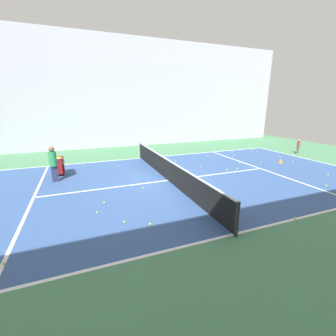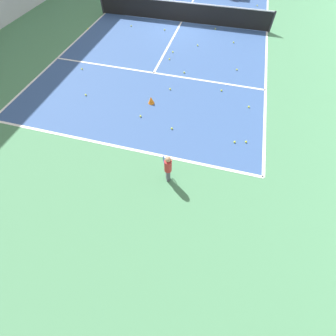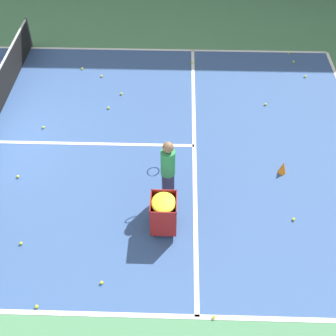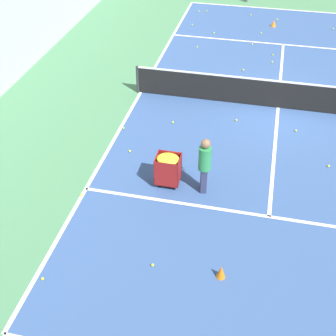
{
  "view_description": "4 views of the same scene",
  "coord_description": "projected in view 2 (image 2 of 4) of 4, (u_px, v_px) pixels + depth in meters",
  "views": [
    {
      "loc": [
        -9.29,
        3.66,
        3.43
      ],
      "look_at": [
        0.0,
        0.0,
        0.61
      ],
      "focal_mm": 24.0,
      "sensor_mm": 36.0,
      "label": 1
    },
    {
      "loc": [
        3.07,
        -14.46,
        5.72
      ],
      "look_at": [
        2.11,
        -10.9,
        0.58
      ],
      "focal_mm": 24.0,
      "sensor_mm": 36.0,
      "label": 2
    },
    {
      "loc": [
        9.29,
        5.12,
        8.19
      ],
      "look_at": [
        1.8,
        4.9,
        0.91
      ],
      "focal_mm": 50.0,
      "sensor_mm": 36.0,
      "label": 3
    },
    {
      "loc": [
        0.58,
        14.46,
        8.19
      ],
      "look_at": [
        2.78,
        4.83,
        0.54
      ],
      "focal_mm": 50.0,
      "sensor_mm": 36.0,
      "label": 4
    }
  ],
  "objects": [
    {
      "name": "tennis_ball_3",
      "position": [
        172.0,
        128.0,
        8.02
      ],
      "size": [
        0.07,
        0.07,
        0.07
      ],
      "primitive_type": "sphere",
      "color": "yellow",
      "rests_on": "ground"
    },
    {
      "name": "tennis_ball_14",
      "position": [
        257.0,
        5.0,
        14.65
      ],
      "size": [
        0.07,
        0.07,
        0.07
      ],
      "primitive_type": "sphere",
      "color": "yellow",
      "rests_on": "ground"
    },
    {
      "name": "line_sideline_right",
      "position": [
        267.0,
        32.0,
        12.52
      ],
      "size": [
        0.1,
        20.14,
        0.0
      ],
      "primitive_type": "cube",
      "color": "white",
      "rests_on": "ground"
    },
    {
      "name": "tennis_ball_32",
      "position": [
        235.0,
        142.0,
        7.64
      ],
      "size": [
        0.07,
        0.07,
        0.07
      ],
      "primitive_type": "sphere",
      "color": "yellow",
      "rests_on": "ground"
    },
    {
      "name": "tennis_ball_11",
      "position": [
        145.0,
        0.0,
        15.22
      ],
      "size": [
        0.07,
        0.07,
        0.07
      ],
      "primitive_type": "sphere",
      "color": "yellow",
      "rests_on": "ground"
    },
    {
      "name": "line_centre_service",
      "position": [
        181.0,
        22.0,
        13.26
      ],
      "size": [
        0.1,
        11.08,
        0.0
      ],
      "primitive_type": "cube",
      "color": "white",
      "rests_on": "ground"
    },
    {
      "name": "tennis_ball_18",
      "position": [
        165.0,
        30.0,
        12.59
      ],
      "size": [
        0.07,
        0.07,
        0.07
      ],
      "primitive_type": "sphere",
      "color": "yellow",
      "rests_on": "ground"
    },
    {
      "name": "line_sideline_left",
      "position": [
        105.0,
        13.0,
        14.01
      ],
      "size": [
        0.1,
        20.14,
        0.0
      ],
      "primitive_type": "cube",
      "color": "white",
      "rests_on": "ground"
    },
    {
      "name": "tennis_ball_4",
      "position": [
        135.0,
        3.0,
        14.9
      ],
      "size": [
        0.07,
        0.07,
        0.07
      ],
      "primitive_type": "sphere",
      "color": "yellow",
      "rests_on": "ground"
    },
    {
      "name": "player_near_baseline",
      "position": [
        168.0,
        167.0,
        6.32
      ],
      "size": [
        0.4,
        0.5,
        1.06
      ],
      "rotation": [
        0.0,
        0.0,
        2.06
      ],
      "color": "#4C4C56",
      "rests_on": "ground"
    },
    {
      "name": "tennis_ball_31",
      "position": [
        170.0,
        89.0,
        9.38
      ],
      "size": [
        0.07,
        0.07,
        0.07
      ],
      "primitive_type": "sphere",
      "color": "yellow",
      "rests_on": "ground"
    },
    {
      "name": "tennis_ball_36",
      "position": [
        266.0,
        14.0,
        13.9
      ],
      "size": [
        0.07,
        0.07,
        0.07
      ],
      "primitive_type": "sphere",
      "color": "yellow",
      "rests_on": "ground"
    },
    {
      "name": "tennis_ball_28",
      "position": [
        215.0,
        29.0,
        12.66
      ],
      "size": [
        0.07,
        0.07,
        0.07
      ],
      "primitive_type": "sphere",
      "color": "yellow",
      "rests_on": "ground"
    },
    {
      "name": "tennis_ball_1",
      "position": [
        169.0,
        59.0,
        10.77
      ],
      "size": [
        0.07,
        0.07,
        0.07
      ],
      "primitive_type": "sphere",
      "color": "yellow",
      "rests_on": "ground"
    },
    {
      "name": "tennis_ball_26",
      "position": [
        237.0,
        70.0,
        10.24
      ],
      "size": [
        0.07,
        0.07,
        0.07
      ],
      "primitive_type": "sphere",
      "color": "yellow",
      "rests_on": "ground"
    },
    {
      "name": "line_service_near",
      "position": [
        154.0,
        73.0,
        10.14
      ],
      "size": [
        9.8,
        0.1,
        0.0
      ],
      "primitive_type": "cube",
      "color": "white",
      "rests_on": "ground"
    },
    {
      "name": "line_baseline_near",
      "position": [
        114.0,
        146.0,
        7.58
      ],
      "size": [
        9.8,
        0.1,
        0.0
      ],
      "primitive_type": "cube",
      "color": "white",
      "rests_on": "ground"
    },
    {
      "name": "tennis_ball_8",
      "position": [
        86.0,
        95.0,
        9.15
      ],
      "size": [
        0.07,
        0.07,
        0.07
      ],
      "primitive_type": "sphere",
      "color": "yellow",
      "rests_on": "ground"
    },
    {
      "name": "tennis_ball_24",
      "position": [
        249.0,
        107.0,
        8.71
      ],
      "size": [
        0.07,
        0.07,
        0.07
      ],
      "primitive_type": "sphere",
      "color": "yellow",
      "rests_on": "ground"
    },
    {
      "name": "tennis_ball_33",
      "position": [
        131.0,
        26.0,
        12.88
      ],
      "size": [
        0.07,
        0.07,
        0.07
      ],
      "primitive_type": "sphere",
      "color": "yellow",
      "rests_on": "ground"
    },
    {
      "name": "tennis_ball_34",
      "position": [
        234.0,
        42.0,
        11.74
      ],
      "size": [
        0.07,
        0.07,
        0.07
      ],
      "primitive_type": "sphere",
      "color": "yellow",
      "rests_on": "ground"
    },
    {
      "name": "tennis_ball_10",
      "position": [
        173.0,
        52.0,
        11.16
      ],
      "size": [
        0.07,
        0.07,
        0.07
      ],
      "primitive_type": "sphere",
      "color": "yellow",
      "rests_on": "ground"
    },
    {
      "name": "ground_plane",
      "position": [
        181.0,
        22.0,
        13.27
      ],
      "size": [
        33.73,
        33.73,
        0.0
      ],
      "primitive_type": "plane",
      "color": "#477F56"
    },
    {
      "name": "tennis_ball_19",
      "position": [
        184.0,
        72.0,
        10.1
      ],
      "size": [
        0.07,
        0.07,
        0.07
      ],
      "primitive_type": "sphere",
      "color": "yellow",
      "rests_on": "ground"
    },
    {
      "name": "court_playing_area",
      "position": [
        181.0,
        22.0,
        13.26
      ],
      "size": [
        9.8,
        20.14,
        0.0
      ],
      "color": "#335189",
      "rests_on": "ground"
    },
    {
      "name": "tennis_ball_7",
      "position": [
        140.0,
        116.0,
        8.4
      ],
      "size": [
        0.07,
        0.07,
        0.07
      ],
      "primitive_type": "sphere",
      "color": "yellow",
      "rests_on": "ground"
    },
    {
      "name": "tennis_ball_21",
      "position": [
        88.0,
        29.0,
        12.67
      ],
      "size": [
        0.07,
        0.07,
        0.07
      ],
      "primitive_type": "sphere",
      "color": "yellow",
      "rests_on": "ground"
    },
    {
      "name": "tennis_ball_12",
      "position": [
        177.0,
        11.0,
        14.11
      ],
      "size": [
        0.07,
        0.07,
        0.07
      ],
      "primitive_type": "sphere",
      "color": "yellow",
      "rests_on": "ground"
    },
    {
      "name": "training_cone_0",
      "position": [
        151.0,
        100.0,
        8.78
      ],
      "size": [
        0.25,
        0.25,
        0.29
      ],
      "primitive_type": "cone",
      "color": "orange",
      "rests_on": "ground"
    },
    {
      "name": "tennis_ball_9",
      "position": [
        170.0,
        0.0,
        15.2
      ],
      "size": [
        0.07,
        0.07,
        0.07
      ],
      "primitive_type": "sphere",
      "color": "yellow",
      "rests_on": "ground"
    },
    {
      "name": "tennis_ball_17",
      "position": [
        246.0,
        142.0,
        7.64
      ],
      "size": [
        0.07,
        0.07,
        0.07
      ],
      "primitive_type": "sphere",
      "color": "yellow",
      "rests_on": "ground"
    },
    {
      "name": "tennis_ball_16",
      "position": [
        198.0,
        45.0,
        11.56
      ],
      "size": [
        0.07,
        0.07,
        0.07
      ],
      "primitive_type": "sphere",
      "color": "yellow",
      "rests_on": "ground"
    },
    {
      "name": "tennis_ball_6",
      "position": [
        222.0,
        90.0,
        9.32
      ],
      "size": [
        0.07,
        0.07,
        0.07
      ],
      "primitive_type": "sphere",
      "color": "yellow",
      "rests_on": "ground"
    },
    {
      "name": "tennis_ball_13",
      "position": [
        82.0,
        69.0,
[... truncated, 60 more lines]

